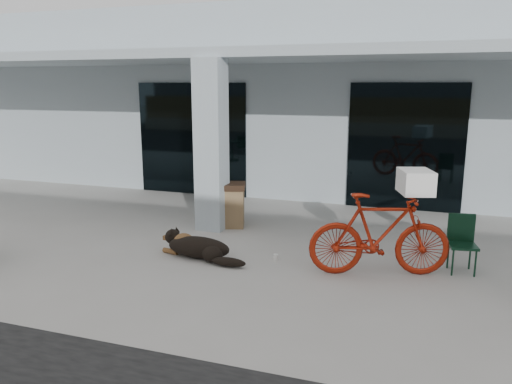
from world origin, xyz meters
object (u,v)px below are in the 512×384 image
(bicycle, at_px, (380,234))
(dog, at_px, (199,246))
(trash_receptacle, at_px, (232,205))
(cafe_chair_far_a, at_px, (463,245))

(bicycle, height_order, dog, bicycle)
(bicycle, xyz_separation_m, trash_receptacle, (-2.87, 1.65, -0.18))
(trash_receptacle, bearing_deg, cafe_chair_far_a, -16.38)
(cafe_chair_far_a, xyz_separation_m, trash_receptacle, (-4.00, 1.18, 0.00))
(bicycle, xyz_separation_m, dog, (-2.71, -0.20, -0.40))
(bicycle, relative_size, trash_receptacle, 2.36)
(bicycle, relative_size, cafe_chair_far_a, 2.37)
(bicycle, height_order, cafe_chair_far_a, bicycle)
(dog, distance_m, trash_receptacle, 1.86)
(cafe_chair_far_a, distance_m, trash_receptacle, 4.17)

